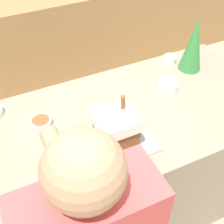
% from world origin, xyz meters
% --- Properties ---
extents(ground_plane, '(12.00, 12.00, 0.00)m').
position_xyz_m(ground_plane, '(0.00, 0.00, 0.00)').
color(ground_plane, tan).
extents(back_cabinet_block, '(6.00, 0.60, 0.92)m').
position_xyz_m(back_cabinet_block, '(0.00, 1.91, 0.46)').
color(back_cabinet_block, '#9E7547').
rests_on(back_cabinet_block, ground_plane).
extents(kitchen_island, '(1.86, 0.89, 0.96)m').
position_xyz_m(kitchen_island, '(0.00, 0.00, 0.48)').
color(kitchen_island, gray).
rests_on(kitchen_island, ground_plane).
extents(baking_tray, '(0.39, 0.31, 0.01)m').
position_xyz_m(baking_tray, '(-0.10, -0.16, 0.96)').
color(baking_tray, '#9E9EA8').
rests_on(baking_tray, kitchen_island).
extents(gingerbread_house, '(0.21, 0.20, 0.27)m').
position_xyz_m(gingerbread_house, '(-0.10, -0.16, 1.07)').
color(gingerbread_house, brown).
rests_on(gingerbread_house, baking_tray).
extents(decorative_tree, '(0.15, 0.15, 0.36)m').
position_xyz_m(decorative_tree, '(0.64, 0.23, 1.14)').
color(decorative_tree, '#33843D').
rests_on(decorative_tree, kitchen_island).
extents(candy_bowl_front_corner, '(0.12, 0.12, 0.04)m').
position_xyz_m(candy_bowl_front_corner, '(-0.43, 0.13, 0.98)').
color(candy_bowl_front_corner, silver).
rests_on(candy_bowl_front_corner, kitchen_island).
extents(candy_bowl_near_tray_right, '(0.14, 0.14, 0.05)m').
position_xyz_m(candy_bowl_near_tray_right, '(0.38, 0.10, 0.99)').
color(candy_bowl_near_tray_right, white).
rests_on(candy_bowl_near_tray_right, kitchen_island).
extents(candy_bowl_near_tray_left, '(0.09, 0.09, 0.04)m').
position_xyz_m(candy_bowl_near_tray_left, '(0.56, 0.35, 0.98)').
color(candy_bowl_near_tray_left, white).
rests_on(candy_bowl_near_tray_left, kitchen_island).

